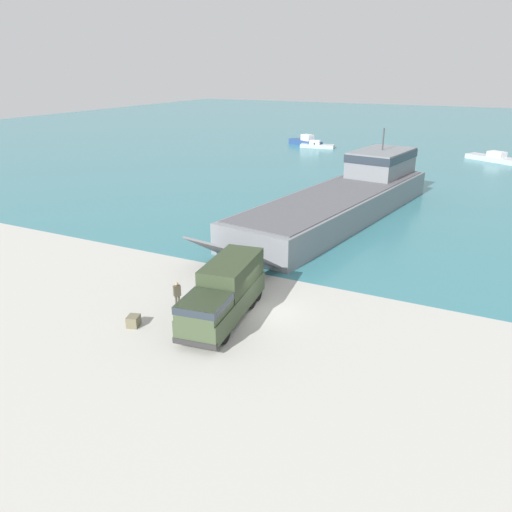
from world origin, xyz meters
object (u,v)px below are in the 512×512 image
Objects in this scene: moored_boat_a at (317,145)px; moored_boat_b at (306,142)px; cargo_crate at (133,321)px; landing_craft at (348,195)px; moored_boat_c at (493,158)px; military_truck at (224,292)px; soldier_on_ramp at (177,293)px.

moored_boat_b is at bearing -130.96° from moored_boat_a.
cargo_crate is at bearing 1.98° from moored_boat_a.
landing_craft is 46.93m from moored_boat_b.
moored_boat_a is 29.77m from moored_boat_c.
military_truck reaches higher than moored_boat_b.
landing_craft reaches higher than moored_boat_c.
military_truck is at bearing -139.89° from soldier_on_ramp.
moored_boat_c is (32.67, -2.36, -0.17)m from moored_boat_b.
moored_boat_c is (11.41, 64.83, -1.13)m from military_truck.
landing_craft reaches higher than moored_boat_a.
cargo_crate is (17.10, -70.43, -0.38)m from moored_boat_b.
moored_boat_b is (-21.27, 67.19, -0.96)m from military_truck.
military_truck is 1.31× the size of moored_boat_a.
soldier_on_ramp is 2.25× the size of cargo_crate.
moored_boat_a is 0.76× the size of moored_boat_c.
military_truck reaches higher than soldier_on_ramp.
soldier_on_ramp is at bearing 73.17° from cargo_crate.
moored_boat_a is at bearing 122.80° from landing_craft.
moored_boat_a is at bearing 101.68° from cargo_crate.
moored_boat_c is at bearing 82.14° from landing_craft.
landing_craft is 19.86× the size of soldier_on_ramp.
landing_craft is at bearing -125.39° from moored_boat_b.
moored_boat_b is 72.47m from cargo_crate.
moored_boat_b is (-18.03, 67.37, -0.30)m from soldier_on_ramp.
military_truck is 10.89× the size of cargo_crate.
cargo_crate is at bearing 110.04° from soldier_on_ramp.
landing_craft is 4.11× the size of military_truck.
moored_boat_a is (-18.07, 40.19, -1.46)m from landing_craft.
moored_boat_b reaches higher than moored_boat_c.
military_truck is at bearing 37.86° from cargo_crate.
moored_boat_b is 9.92× the size of cargo_crate.
soldier_on_ramp is at bearing -136.98° from moored_boat_b.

